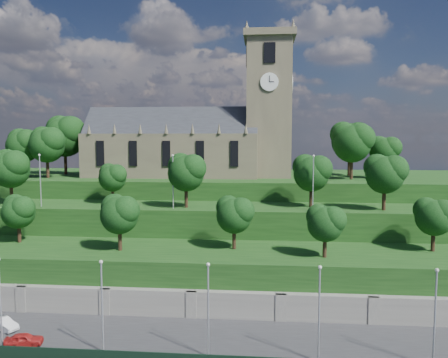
{
  "coord_description": "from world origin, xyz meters",
  "views": [
    {
      "loc": [
        12.77,
        -35.87,
        22.11
      ],
      "look_at": [
        7.07,
        30.0,
        15.99
      ],
      "focal_mm": 35.0,
      "sensor_mm": 36.0,
      "label": 1
    }
  ],
  "objects": [
    {
      "name": "promenade",
      "position": [
        0.0,
        6.0,
        1.0
      ],
      "size": [
        160.0,
        12.0,
        2.0
      ],
      "primitive_type": "cube",
      "color": "#2D2D30",
      "rests_on": "ground"
    },
    {
      "name": "fence",
      "position": [
        0.0,
        0.6,
        2.6
      ],
      "size": [
        160.0,
        0.1,
        1.2
      ],
      "primitive_type": "cube",
      "color": "black",
      "rests_on": "promenade"
    },
    {
      "name": "retaining_wall",
      "position": [
        0.0,
        11.97,
        2.5
      ],
      "size": [
        160.0,
        2.1,
        5.0
      ],
      "color": "slate",
      "rests_on": "ground"
    },
    {
      "name": "embankment_lower",
      "position": [
        0.0,
        18.0,
        4.0
      ],
      "size": [
        160.0,
        12.0,
        8.0
      ],
      "primitive_type": "cube",
      "color": "#173B13",
      "rests_on": "ground"
    },
    {
      "name": "embankment_upper",
      "position": [
        0.0,
        29.0,
        6.0
      ],
      "size": [
        160.0,
        10.0,
        12.0
      ],
      "primitive_type": "cube",
      "color": "#173B13",
      "rests_on": "ground"
    },
    {
      "name": "hilltop",
      "position": [
        0.0,
        50.0,
        7.5
      ],
      "size": [
        160.0,
        32.0,
        15.0
      ],
      "primitive_type": "cube",
      "color": "#173B13",
      "rests_on": "ground"
    },
    {
      "name": "church",
      "position": [
        0.79,
        45.98,
        22.52
      ],
      "size": [
        38.6,
        12.35,
        27.6
      ],
      "color": "brown",
      "rests_on": "hilltop"
    },
    {
      "name": "trees_lower",
      "position": [
        2.21,
        18.06,
        12.56
      ],
      "size": [
        67.48,
        8.4,
        7.15
      ],
      "color": "black",
      "rests_on": "embankment_lower"
    },
    {
      "name": "trees_upper",
      "position": [
        3.14,
        27.98,
        17.39
      ],
      "size": [
        61.91,
        7.8,
        8.52
      ],
      "color": "black",
      "rests_on": "embankment_upper"
    },
    {
      "name": "trees_hilltop",
      "position": [
        -1.88,
        45.18,
        21.91
      ],
      "size": [
        72.14,
        16.62,
        11.76
      ],
      "color": "black",
      "rests_on": "hilltop"
    },
    {
      "name": "lamp_posts_promenade",
      "position": [
        -2.0,
        2.5,
        7.08
      ],
      "size": [
        60.36,
        0.36,
        8.91
      ],
      "color": "#B2B2B7",
      "rests_on": "promenade"
    },
    {
      "name": "lamp_posts_upper",
      "position": [
        -0.0,
        26.0,
        16.55
      ],
      "size": [
        40.36,
        0.36,
        7.88
      ],
      "color": "#B2B2B7",
      "rests_on": "embankment_upper"
    },
    {
      "name": "car_left",
      "position": [
        -10.18,
        3.14,
        2.61
      ],
      "size": [
        3.83,
        2.31,
        1.22
      ],
      "primitive_type": "imported",
      "rotation": [
        0.0,
        0.0,
        1.83
      ],
      "color": "#AF1E1D",
      "rests_on": "promenade"
    },
    {
      "name": "car_middle",
      "position": [
        -14.33,
        6.41,
        2.61
      ],
      "size": [
        3.93,
        2.75,
        1.23
      ],
      "primitive_type": "imported",
      "rotation": [
        0.0,
        0.0,
        1.14
      ],
      "color": "silver",
      "rests_on": "promenade"
    }
  ]
}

